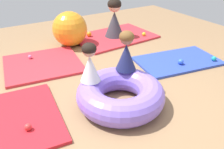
{
  "coord_description": "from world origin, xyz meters",
  "views": [
    {
      "loc": [
        -1.33,
        -2.11,
        1.77
      ],
      "look_at": [
        0.02,
        0.1,
        0.34
      ],
      "focal_mm": 37.89,
      "sensor_mm": 36.0,
      "label": 1
    }
  ],
  "objects_px": {
    "inflatable_cushion": "(120,94)",
    "play_ball_red": "(28,127)",
    "play_ball_yellow": "(144,34)",
    "adult_seated": "(114,18)",
    "play_ball_pink": "(30,57)",
    "child_in_navy": "(126,51)",
    "play_ball_orange": "(89,34)",
    "play_ball_teal": "(214,59)",
    "exercise_ball_large": "(70,29)",
    "play_ball_blue": "(181,62)",
    "child_in_white": "(90,63)"
  },
  "relations": [
    {
      "from": "play_ball_yellow",
      "to": "play_ball_red",
      "type": "bearing_deg",
      "value": -149.43
    },
    {
      "from": "play_ball_pink",
      "to": "play_ball_yellow",
      "type": "xyz_separation_m",
      "value": [
        2.4,
        -0.1,
        0.01
      ]
    },
    {
      "from": "child_in_white",
      "to": "play_ball_red",
      "type": "xyz_separation_m",
      "value": [
        -0.83,
        -0.16,
        -0.48
      ]
    },
    {
      "from": "play_ball_orange",
      "to": "child_in_navy",
      "type": "bearing_deg",
      "value": -103.18
    },
    {
      "from": "inflatable_cushion",
      "to": "play_ball_orange",
      "type": "bearing_deg",
      "value": 72.49
    },
    {
      "from": "child_in_white",
      "to": "play_ball_blue",
      "type": "height_order",
      "value": "child_in_white"
    },
    {
      "from": "play_ball_red",
      "to": "play_ball_blue",
      "type": "xyz_separation_m",
      "value": [
        2.54,
        0.29,
        0.01
      ]
    },
    {
      "from": "play_ball_yellow",
      "to": "play_ball_orange",
      "type": "height_order",
      "value": "play_ball_orange"
    },
    {
      "from": "play_ball_yellow",
      "to": "exercise_ball_large",
      "type": "bearing_deg",
      "value": 165.13
    },
    {
      "from": "child_in_navy",
      "to": "play_ball_orange",
      "type": "relative_size",
      "value": 5.0
    },
    {
      "from": "play_ball_red",
      "to": "play_ball_yellow",
      "type": "bearing_deg",
      "value": 30.57
    },
    {
      "from": "exercise_ball_large",
      "to": "child_in_navy",
      "type": "bearing_deg",
      "value": -90.06
    },
    {
      "from": "inflatable_cushion",
      "to": "play_ball_orange",
      "type": "height_order",
      "value": "inflatable_cushion"
    },
    {
      "from": "play_ball_teal",
      "to": "play_ball_red",
      "type": "relative_size",
      "value": 1.06
    },
    {
      "from": "inflatable_cushion",
      "to": "play_ball_blue",
      "type": "bearing_deg",
      "value": 14.9
    },
    {
      "from": "inflatable_cushion",
      "to": "play_ball_orange",
      "type": "distance_m",
      "value": 2.48
    },
    {
      "from": "play_ball_teal",
      "to": "play_ball_red",
      "type": "distance_m",
      "value": 3.12
    },
    {
      "from": "inflatable_cushion",
      "to": "child_in_white",
      "type": "height_order",
      "value": "child_in_white"
    },
    {
      "from": "play_ball_yellow",
      "to": "play_ball_orange",
      "type": "relative_size",
      "value": 0.76
    },
    {
      "from": "inflatable_cushion",
      "to": "play_ball_pink",
      "type": "bearing_deg",
      "value": 108.33
    },
    {
      "from": "inflatable_cushion",
      "to": "child_in_navy",
      "type": "bearing_deg",
      "value": 46.43
    },
    {
      "from": "inflatable_cushion",
      "to": "adult_seated",
      "type": "relative_size",
      "value": 1.38
    },
    {
      "from": "play_ball_teal",
      "to": "exercise_ball_large",
      "type": "xyz_separation_m",
      "value": [
        -1.75,
        2.01,
        0.26
      ]
    },
    {
      "from": "adult_seated",
      "to": "exercise_ball_large",
      "type": "xyz_separation_m",
      "value": [
        -0.97,
        0.08,
        -0.09
      ]
    },
    {
      "from": "adult_seated",
      "to": "play_ball_orange",
      "type": "relative_size",
      "value": 7.48
    },
    {
      "from": "play_ball_teal",
      "to": "play_ball_orange",
      "type": "distance_m",
      "value": 2.52
    },
    {
      "from": "child_in_white",
      "to": "play_ball_blue",
      "type": "bearing_deg",
      "value": -100.31
    },
    {
      "from": "inflatable_cushion",
      "to": "play_ball_red",
      "type": "xyz_separation_m",
      "value": [
        -1.11,
        0.09,
        -0.08
      ]
    },
    {
      "from": "play_ball_orange",
      "to": "play_ball_blue",
      "type": "xyz_separation_m",
      "value": [
        0.68,
        -1.99,
        -0.01
      ]
    },
    {
      "from": "exercise_ball_large",
      "to": "play_ball_blue",
      "type": "bearing_deg",
      "value": -57.07
    },
    {
      "from": "play_ball_teal",
      "to": "play_ball_pink",
      "type": "bearing_deg",
      "value": 147.08
    },
    {
      "from": "exercise_ball_large",
      "to": "play_ball_orange",
      "type": "bearing_deg",
      "value": 19.65
    },
    {
      "from": "adult_seated",
      "to": "play_ball_blue",
      "type": "bearing_deg",
      "value": -154.74
    },
    {
      "from": "play_ball_orange",
      "to": "inflatable_cushion",
      "type": "bearing_deg",
      "value": -107.51
    },
    {
      "from": "child_in_white",
      "to": "play_ball_pink",
      "type": "xyz_separation_m",
      "value": [
        -0.35,
        1.65,
        -0.48
      ]
    },
    {
      "from": "adult_seated",
      "to": "exercise_ball_large",
      "type": "distance_m",
      "value": 0.97
    },
    {
      "from": "adult_seated",
      "to": "play_ball_orange",
      "type": "bearing_deg",
      "value": 80.63
    },
    {
      "from": "play_ball_red",
      "to": "exercise_ball_large",
      "type": "distance_m",
      "value": 2.52
    },
    {
      "from": "play_ball_pink",
      "to": "exercise_ball_large",
      "type": "distance_m",
      "value": 0.97
    },
    {
      "from": "play_ball_yellow",
      "to": "play_ball_red",
      "type": "distance_m",
      "value": 3.35
    },
    {
      "from": "inflatable_cushion",
      "to": "play_ball_yellow",
      "type": "height_order",
      "value": "inflatable_cushion"
    },
    {
      "from": "play_ball_pink",
      "to": "child_in_navy",
      "type": "bearing_deg",
      "value": -61.47
    },
    {
      "from": "child_in_navy",
      "to": "adult_seated",
      "type": "bearing_deg",
      "value": -151.72
    },
    {
      "from": "play_ball_pink",
      "to": "inflatable_cushion",
      "type": "bearing_deg",
      "value": -71.67
    },
    {
      "from": "exercise_ball_large",
      "to": "child_in_white",
      "type": "bearing_deg",
      "value": -105.36
    },
    {
      "from": "adult_seated",
      "to": "play_ball_pink",
      "type": "height_order",
      "value": "adult_seated"
    },
    {
      "from": "play_ball_yellow",
      "to": "adult_seated",
      "type": "bearing_deg",
      "value": 149.35
    },
    {
      "from": "exercise_ball_large",
      "to": "play_ball_yellow",
      "type": "bearing_deg",
      "value": -14.87
    },
    {
      "from": "child_in_white",
      "to": "play_ball_teal",
      "type": "distance_m",
      "value": 2.34
    },
    {
      "from": "child_in_white",
      "to": "exercise_ball_large",
      "type": "xyz_separation_m",
      "value": [
        0.53,
        1.95,
        -0.22
      ]
    }
  ]
}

